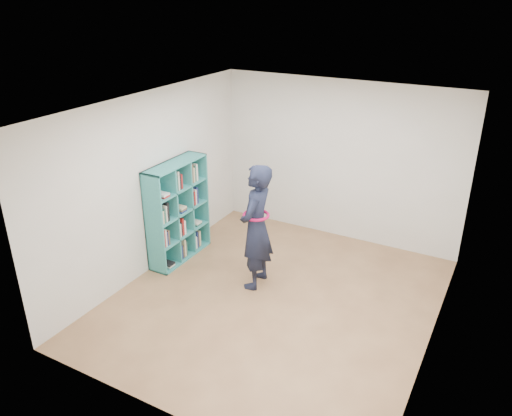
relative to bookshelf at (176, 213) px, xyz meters
The scene contains 9 objects.
floor 2.02m from the bookshelf, 10.87° to the right, with size 4.50×4.50×0.00m, color brown.
ceiling 2.64m from the bookshelf, 10.87° to the right, with size 4.50×4.50×0.00m, color white.
wall_left 0.68m from the bookshelf, 113.27° to the right, with size 0.02×4.50×2.60m, color beige.
wall_right 3.90m from the bookshelf, ahead, with size 0.02×4.50×2.60m, color beige.
wall_back 2.70m from the bookshelf, 45.73° to the left, with size 4.00×0.02×2.60m, color beige.
wall_front 3.24m from the bookshelf, 54.65° to the right, with size 4.00×0.02×2.60m, color beige.
bookshelf is the anchor object (origin of this frame).
person 1.44m from the bookshelf, ahead, with size 0.49×0.69×1.78m.
smartphone 1.30m from the bookshelf, ahead, with size 0.04×0.10×0.13m.
Camera 1 is at (2.49, -5.07, 3.86)m, focal length 35.00 mm.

